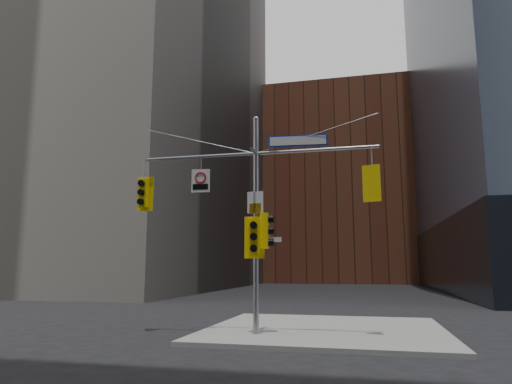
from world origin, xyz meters
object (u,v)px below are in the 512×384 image
at_px(traffic_light_pole_front, 254,237).
at_px(street_sign_blade, 298,141).
at_px(signal_assembly, 256,200).
at_px(traffic_light_east_arm, 373,184).
at_px(regulatory_sign_arm, 201,180).
at_px(traffic_light_pole_side, 266,231).
at_px(traffic_light_west_arm, 143,193).

xyz_separation_m(traffic_light_pole_front, street_sign_blade, (1.42, 0.27, 3.17)).
relative_size(signal_assembly, traffic_light_east_arm, 6.92).
height_order(signal_assembly, regulatory_sign_arm, signal_assembly).
relative_size(signal_assembly, traffic_light_pole_side, 6.96).
bearing_deg(traffic_light_pole_side, street_sign_blade, -94.92).
distance_m(traffic_light_east_arm, traffic_light_pole_side, 3.70).
bearing_deg(street_sign_blade, traffic_light_west_arm, 174.88).
distance_m(traffic_light_pole_front, street_sign_blade, 3.48).
distance_m(signal_assembly, traffic_light_pole_front, 1.26).
height_order(signal_assembly, traffic_light_east_arm, signal_assembly).
bearing_deg(signal_assembly, regulatory_sign_arm, -179.41).
bearing_deg(traffic_light_pole_side, traffic_light_west_arm, 85.44).
relative_size(signal_assembly, street_sign_blade, 4.08).
bearing_deg(traffic_light_east_arm, traffic_light_west_arm, 14.12).
height_order(traffic_light_west_arm, traffic_light_pole_side, traffic_light_west_arm).
bearing_deg(traffic_light_pole_front, traffic_light_pole_side, 30.21).
bearing_deg(signal_assembly, traffic_light_east_arm, 0.03).
relative_size(traffic_light_east_arm, street_sign_blade, 0.59).
xyz_separation_m(traffic_light_east_arm, regulatory_sign_arm, (-5.70, -0.02, 0.38)).
xyz_separation_m(traffic_light_east_arm, traffic_light_pole_side, (-3.43, 0.01, -1.40)).
height_order(traffic_light_east_arm, street_sign_blade, street_sign_blade).
distance_m(traffic_light_pole_side, street_sign_blade, 3.15).
bearing_deg(traffic_light_east_arm, traffic_light_pole_side, 14.05).
bearing_deg(traffic_light_pole_side, regulatory_sign_arm, 86.25).
bearing_deg(traffic_light_pole_front, traffic_light_east_arm, -5.82).
relative_size(traffic_light_pole_side, traffic_light_pole_front, 0.85).
height_order(traffic_light_east_arm, traffic_light_pole_side, traffic_light_east_arm).
relative_size(traffic_light_pole_front, street_sign_blade, 0.69).
distance_m(signal_assembly, traffic_light_west_arm, 4.11).
bearing_deg(traffic_light_west_arm, regulatory_sign_arm, -2.58).
distance_m(traffic_light_east_arm, traffic_light_pole_front, 4.10).
height_order(traffic_light_west_arm, traffic_light_pole_front, traffic_light_west_arm).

